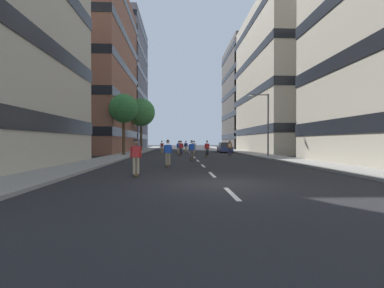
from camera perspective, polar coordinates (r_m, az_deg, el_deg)
name	(u,v)px	position (r m, az deg, el deg)	size (l,w,h in m)	color
ground_plane	(190,153)	(40.40, -0.49, -1.83)	(178.58, 178.58, 0.00)	black
sidewalk_left	(139,151)	(44.53, -11.03, -1.54)	(2.76, 81.85, 0.14)	gray
sidewalk_right	(238,151)	(45.13, 9.51, -1.51)	(2.76, 81.85, 0.14)	gray
lane_markings	(189,153)	(41.13, -0.53, -1.79)	(0.16, 67.20, 0.01)	silver
building_left_mid	(78,73)	(46.11, -22.73, 13.46)	(15.18, 20.40, 23.86)	brown
building_left_far	(108,86)	(63.44, -17.06, 11.55)	(15.18, 18.26, 27.46)	slate
building_right_mid	(296,82)	(47.12, 20.89, 11.93)	(15.18, 22.33, 21.84)	#B2A893
building_right_far	(261,97)	(63.94, 14.25, 9.38)	(15.18, 17.13, 22.88)	#4C4744
parked_car_near	(225,148)	(42.00, 6.85, -0.79)	(1.82, 4.40, 1.52)	navy
street_tree_near	(124,109)	(32.79, -14.06, 7.13)	(3.33, 3.33, 7.01)	#4C3823
street_tree_mid	(141,112)	(47.58, -10.55, 6.48)	(4.69, 4.69, 8.84)	#4C3823
streetlamp_right	(265,118)	(29.71, 14.90, 5.29)	(2.13, 0.30, 6.50)	#3F3F44
skater_0	(162,146)	(37.80, -6.27, -0.46)	(0.55, 0.92, 1.78)	brown
skater_1	(192,149)	(24.29, -0.06, -1.06)	(0.55, 0.92, 1.78)	brown
skater_2	(194,146)	(36.53, 0.44, -0.49)	(0.56, 0.92, 1.78)	brown
skater_3	(179,147)	(34.02, -2.76, -0.61)	(0.55, 0.92, 1.78)	brown
skater_4	(186,146)	(41.26, -1.29, -0.38)	(0.56, 0.92, 1.78)	brown
skater_5	(168,152)	(18.41, -5.05, -1.57)	(0.55, 0.91, 1.78)	brown
skater_6	(207,148)	(30.03, 3.16, -0.76)	(0.55, 0.92, 1.78)	brown
skater_7	(230,147)	(31.74, 7.90, -0.65)	(0.56, 0.92, 1.78)	brown
skater_8	(181,147)	(32.56, -2.29, -0.66)	(0.56, 0.92, 1.78)	brown
skater_9	(180,146)	(39.94, -2.53, -0.45)	(0.57, 0.92, 1.78)	brown
skater_10	(136,155)	(13.41, -11.60, -2.35)	(0.57, 0.92, 1.78)	brown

